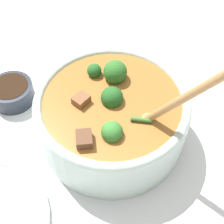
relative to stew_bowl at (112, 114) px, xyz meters
The scene contains 3 objects.
ground_plane 0.06m from the stew_bowl, 81.65° to the right, with size 4.00×4.00×0.00m, color silver.
stew_bowl is the anchor object (origin of this frame).
condiment_bowl 0.23m from the stew_bowl, 81.17° to the right, with size 0.09×0.09×0.04m.
Camera 1 is at (0.28, 0.18, 0.49)m, focal length 50.00 mm.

